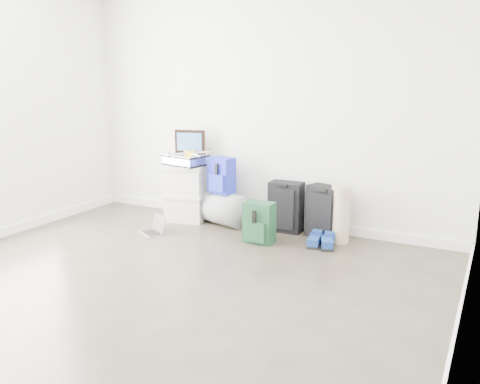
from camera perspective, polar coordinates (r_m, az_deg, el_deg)
The scene contains 14 objects.
ground at distance 3.96m, azimuth -13.11°, elevation -12.51°, with size 5.00×5.00×0.00m, color #322D24.
room_envelope at distance 3.60m, azimuth -14.35°, elevation 13.24°, with size 4.52×5.02×2.71m.
boxes_stack at distance 6.00m, azimuth -6.04°, elevation -0.08°, with size 0.53×0.46×0.66m.
briefcase at distance 5.93m, azimuth -6.13°, elevation 3.61°, with size 0.45×0.33×0.13m, color #B2B2B7.
painting at distance 5.98m, azimuth -5.65°, elevation 5.65°, with size 0.36×0.11×0.27m.
drone at distance 5.85m, azimuth -5.60°, elevation 4.38°, with size 0.44×0.44×0.05m.
duffel_bag at distance 5.84m, azimuth -1.96°, elevation -1.84°, with size 0.38×0.38×0.61m, color gray.
blue_backpack at distance 5.73m, azimuth -2.14°, elevation 1.81°, with size 0.32×0.27×0.41m.
large_suitcase at distance 5.56m, azimuth 5.15°, elevation -1.69°, with size 0.36×0.24×0.55m.
green_backpack at distance 5.20m, azimuth 2.12°, elevation -3.54°, with size 0.30×0.22×0.42m.
carry_on at distance 5.39m, azimuth 9.42°, elevation -2.25°, with size 0.40×0.33×0.56m.
shoes at distance 5.19m, azimuth 9.02°, elevation -5.53°, with size 0.32×0.32×0.10m.
rolled_rug at distance 5.28m, azimuth 11.20°, elevation -2.44°, with size 0.20×0.20×0.60m, color tan.
laptop at distance 5.61m, azimuth -9.60°, elevation -4.14°, with size 0.34×0.31×0.20m.
Camera 1 is at (2.38, -2.68, 1.68)m, focal length 38.00 mm.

